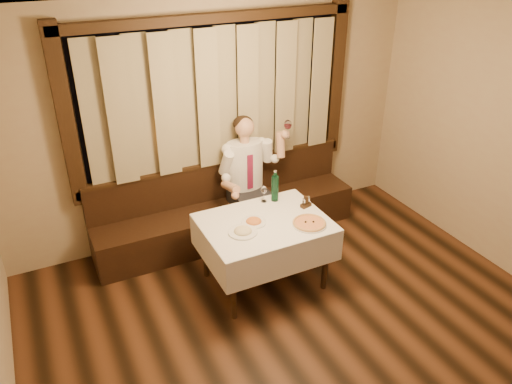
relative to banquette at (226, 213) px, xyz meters
name	(u,v)px	position (x,y,z in m)	size (l,w,h in m)	color
room	(305,187)	(0.00, -1.75, 1.19)	(5.01, 6.01, 2.81)	black
banquette	(226,213)	(0.00, 0.00, 0.00)	(3.20, 0.61, 0.94)	black
dining_table	(265,230)	(0.00, -1.02, 0.34)	(1.27, 0.97, 0.76)	black
pizza	(309,223)	(0.38, -1.27, 0.46)	(0.35, 0.35, 0.04)	white
pasta_red	(254,220)	(-0.11, -0.99, 0.48)	(0.26, 0.26, 0.09)	white
pasta_cream	(243,229)	(-0.28, -1.11, 0.49)	(0.29, 0.29, 0.10)	white
green_bottle	(275,188)	(0.30, -0.68, 0.60)	(0.08, 0.08, 0.36)	#104B2D
table_wine_glass	(264,191)	(0.18, -0.65, 0.58)	(0.07, 0.07, 0.18)	white
cruet_caddy	(306,203)	(0.53, -0.95, 0.49)	(0.13, 0.09, 0.13)	black
seated_man	(248,171)	(0.26, -0.09, 0.55)	(0.85, 0.63, 1.50)	black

